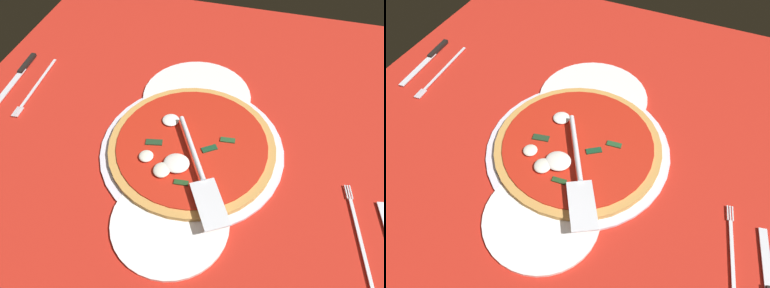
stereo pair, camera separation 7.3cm
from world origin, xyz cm
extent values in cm
cube|color=red|center=(0.00, 0.00, -0.40)|extent=(111.94, 111.94, 0.80)
cube|color=silver|center=(-32.92, 13.17, 0.05)|extent=(6.58, 6.58, 0.10)
cube|color=silver|center=(-26.34, -6.58, 0.05)|extent=(6.58, 6.58, 0.10)
cube|color=silver|center=(-26.34, 6.58, 0.05)|extent=(6.58, 6.58, 0.10)
cube|color=silver|center=(-26.34, 19.75, 0.05)|extent=(6.58, 6.58, 0.10)
cube|color=silver|center=(-19.75, -26.34, 0.05)|extent=(6.58, 6.58, 0.10)
cube|color=silver|center=(-19.75, -13.17, 0.05)|extent=(6.58, 6.58, 0.10)
cube|color=silver|center=(-19.75, 0.00, 0.05)|extent=(6.58, 6.58, 0.10)
cube|color=silver|center=(-19.75, 13.17, 0.05)|extent=(6.58, 6.58, 0.10)
cube|color=silver|center=(-19.75, 26.34, 0.05)|extent=(6.58, 6.58, 0.10)
cube|color=silver|center=(-13.17, -32.92, 0.05)|extent=(6.58, 6.58, 0.10)
cube|color=silver|center=(-13.17, -19.75, 0.05)|extent=(6.58, 6.58, 0.10)
cube|color=silver|center=(-13.17, -6.58, 0.05)|extent=(6.58, 6.58, 0.10)
cube|color=silver|center=(-13.17, 6.58, 0.05)|extent=(6.58, 6.58, 0.10)
cube|color=silver|center=(-13.17, 19.75, 0.05)|extent=(6.58, 6.58, 0.10)
cube|color=silver|center=(-13.17, 32.92, 0.05)|extent=(6.58, 6.58, 0.10)
cube|color=silver|center=(-6.58, -26.34, 0.05)|extent=(6.58, 6.58, 0.10)
cube|color=silver|center=(-6.58, -13.17, 0.05)|extent=(6.58, 6.58, 0.10)
cube|color=silver|center=(-6.58, 0.00, 0.05)|extent=(6.58, 6.58, 0.10)
cube|color=silver|center=(-6.58, 13.17, 0.05)|extent=(6.58, 6.58, 0.10)
cube|color=silver|center=(-6.58, 26.34, 0.05)|extent=(6.58, 6.58, 0.10)
cube|color=silver|center=(-6.58, 39.51, 0.05)|extent=(6.58, 6.58, 0.10)
cube|color=silver|center=(0.00, -32.92, 0.05)|extent=(6.58, 6.58, 0.10)
cube|color=silver|center=(0.00, -19.75, 0.05)|extent=(6.58, 6.58, 0.10)
cube|color=silver|center=(0.00, -6.58, 0.05)|extent=(6.58, 6.58, 0.10)
cube|color=silver|center=(0.00, 6.58, 0.05)|extent=(6.58, 6.58, 0.10)
cube|color=silver|center=(0.00, 19.75, 0.05)|extent=(6.58, 6.58, 0.10)
cube|color=silver|center=(0.00, 32.92, 0.05)|extent=(6.58, 6.58, 0.10)
cube|color=silver|center=(0.00, 46.09, 0.05)|extent=(6.58, 6.58, 0.10)
cube|color=silver|center=(6.58, -26.34, 0.05)|extent=(6.58, 6.58, 0.10)
cube|color=silver|center=(6.58, -13.17, 0.05)|extent=(6.58, 6.58, 0.10)
cube|color=silver|center=(6.58, 0.00, 0.05)|extent=(6.58, 6.58, 0.10)
cube|color=silver|center=(6.58, 13.17, 0.05)|extent=(6.58, 6.58, 0.10)
cube|color=silver|center=(6.58, 26.34, 0.05)|extent=(6.58, 6.58, 0.10)
cube|color=silver|center=(6.58, 39.51, 0.05)|extent=(6.58, 6.58, 0.10)
cube|color=silver|center=(6.58, 52.68, 0.05)|extent=(6.58, 6.58, 0.10)
cube|color=silver|center=(13.17, -32.92, 0.05)|extent=(6.58, 6.58, 0.10)
cube|color=silver|center=(13.17, -19.75, 0.05)|extent=(6.58, 6.58, 0.10)
cube|color=silver|center=(13.17, -6.58, 0.05)|extent=(6.58, 6.58, 0.10)
cube|color=silver|center=(13.17, 6.58, 0.05)|extent=(6.58, 6.58, 0.10)
cube|color=silver|center=(13.17, 19.75, 0.05)|extent=(6.58, 6.58, 0.10)
cube|color=silver|center=(13.17, 32.92, 0.05)|extent=(6.58, 6.58, 0.10)
cube|color=silver|center=(13.17, 46.09, 0.05)|extent=(6.58, 6.58, 0.10)
cube|color=silver|center=(19.75, -26.34, 0.05)|extent=(6.58, 6.58, 0.10)
cube|color=silver|center=(19.75, -13.17, 0.05)|extent=(6.58, 6.58, 0.10)
cube|color=silver|center=(19.75, 0.00, 0.05)|extent=(6.58, 6.58, 0.10)
cube|color=silver|center=(19.75, 13.17, 0.05)|extent=(6.58, 6.58, 0.10)
cube|color=silver|center=(19.75, 26.34, 0.05)|extent=(6.58, 6.58, 0.10)
cube|color=silver|center=(19.75, 39.51, 0.05)|extent=(6.58, 6.58, 0.10)
cube|color=silver|center=(19.75, 52.68, 0.05)|extent=(6.58, 6.58, 0.10)
cube|color=silver|center=(26.34, -32.92, 0.05)|extent=(6.58, 6.58, 0.10)
cube|color=silver|center=(26.34, -19.75, 0.05)|extent=(6.58, 6.58, 0.10)
cube|color=silver|center=(26.34, -6.58, 0.05)|extent=(6.58, 6.58, 0.10)
cube|color=silver|center=(26.34, 6.58, 0.05)|extent=(6.58, 6.58, 0.10)
cube|color=silver|center=(26.34, 19.75, 0.05)|extent=(6.58, 6.58, 0.10)
cube|color=silver|center=(26.34, 32.92, 0.05)|extent=(6.58, 6.58, 0.10)
cube|color=silver|center=(26.34, 46.09, 0.05)|extent=(6.58, 6.58, 0.10)
cube|color=silver|center=(32.92, -26.34, 0.05)|extent=(6.58, 6.58, 0.10)
cube|color=silver|center=(32.92, -13.17, 0.05)|extent=(6.58, 6.58, 0.10)
cube|color=silver|center=(32.92, 0.00, 0.05)|extent=(6.58, 6.58, 0.10)
cube|color=silver|center=(32.92, 13.17, 0.05)|extent=(6.58, 6.58, 0.10)
cube|color=silver|center=(32.92, 26.34, 0.05)|extent=(6.58, 6.58, 0.10)
cube|color=silver|center=(32.92, 39.51, 0.05)|extent=(6.58, 6.58, 0.10)
cube|color=silver|center=(32.92, 52.68, 0.05)|extent=(6.58, 6.58, 0.10)
cube|color=silver|center=(39.51, -32.92, 0.05)|extent=(6.58, 6.58, 0.10)
cube|color=silver|center=(39.51, -19.75, 0.05)|extent=(6.58, 6.58, 0.10)
cube|color=silver|center=(39.51, -6.58, 0.05)|extent=(6.58, 6.58, 0.10)
cube|color=silver|center=(39.51, 6.58, 0.05)|extent=(6.58, 6.58, 0.10)
cube|color=silver|center=(39.51, 19.75, 0.05)|extent=(6.58, 6.58, 0.10)
cube|color=silver|center=(39.51, 32.92, 0.05)|extent=(6.58, 6.58, 0.10)
cube|color=silver|center=(39.51, 46.09, 0.05)|extent=(6.58, 6.58, 0.10)
cube|color=silver|center=(46.09, -26.34, 0.05)|extent=(6.58, 6.58, 0.10)
cube|color=silver|center=(46.09, -13.17, 0.05)|extent=(6.58, 6.58, 0.10)
cube|color=silver|center=(46.09, 0.00, 0.05)|extent=(6.58, 6.58, 0.10)
cube|color=silver|center=(46.09, 13.17, 0.05)|extent=(6.58, 6.58, 0.10)
cube|color=silver|center=(46.09, 26.34, 0.05)|extent=(6.58, 6.58, 0.10)
cube|color=silver|center=(46.09, 39.51, 0.05)|extent=(6.58, 6.58, 0.10)
cube|color=silver|center=(52.68, -19.75, 0.05)|extent=(6.58, 6.58, 0.10)
cube|color=silver|center=(52.68, -6.58, 0.05)|extent=(6.58, 6.58, 0.10)
cube|color=silver|center=(52.68, 6.58, 0.05)|extent=(6.58, 6.58, 0.10)
cube|color=silver|center=(52.68, 19.75, 0.05)|extent=(6.58, 6.58, 0.10)
cylinder|color=silver|center=(-2.44, 0.58, 0.56)|extent=(37.65, 37.65, 0.91)
cylinder|color=white|center=(-19.62, -0.25, 0.60)|extent=(21.12, 21.12, 1.00)
cylinder|color=white|center=(12.98, 3.54, 0.60)|extent=(25.17, 25.17, 1.00)
cylinder|color=#CA9046|center=(-2.44, 0.58, 1.56)|extent=(34.10, 34.10, 1.10)
cylinder|color=red|center=(-2.44, 0.58, 2.26)|extent=(30.81, 30.81, 0.30)
ellipsoid|color=white|center=(2.16, 6.49, 2.82)|extent=(3.53, 3.60, 0.82)
ellipsoid|color=white|center=(-8.65, 2.00, 3.04)|extent=(4.66, 5.06, 1.26)
ellipsoid|color=silver|center=(-8.43, 8.26, 2.90)|extent=(2.92, 2.86, 0.97)
ellipsoid|color=silver|center=(-10.84, 4.26, 2.97)|extent=(3.54, 3.30, 1.10)
cube|color=#20421E|center=(-12.39, 0.42, 2.56)|extent=(1.30, 2.84, 0.30)
cube|color=#1F3A21|center=(-4.43, 8.03, 2.56)|extent=(2.08, 3.59, 0.30)
cube|color=#143F24|center=(-3.15, -3.20, 2.56)|extent=(2.83, 3.31, 0.30)
cube|color=#224C28|center=(-0.16, -6.32, 2.56)|extent=(1.50, 3.11, 0.30)
cube|color=silver|center=(-16.09, -6.25, 3.83)|extent=(10.85, 8.98, 0.30)
cylinder|color=silver|center=(-4.85, 0.30, 4.18)|extent=(14.48, 9.01, 1.00)
cube|color=silver|center=(-14.86, -35.20, 0.40)|extent=(19.55, 15.13, 0.60)
cube|color=silver|center=(-15.38, -32.55, 0.83)|extent=(17.52, 4.00, 0.25)
cube|color=silver|center=(-5.12, -30.99, 0.83)|extent=(2.99, 0.79, 0.25)
cube|color=silver|center=(-5.20, -30.56, 0.83)|extent=(2.99, 0.79, 0.25)
cube|color=silver|center=(-5.29, -30.12, 0.83)|extent=(2.99, 0.79, 0.25)
cube|color=silver|center=(-11.83, -37.35, 0.83)|extent=(12.01, 3.68, 0.25)
cube|color=white|center=(7.68, 45.00, 0.40)|extent=(21.41, 14.96, 0.60)
cube|color=silver|center=(7.88, 41.94, 0.83)|extent=(17.90, 1.75, 0.25)
cube|color=silver|center=(-2.59, 41.92, 0.83)|extent=(3.01, 0.41, 0.25)
cube|color=silver|center=(-2.56, 41.48, 0.83)|extent=(3.01, 0.41, 0.25)
cube|color=silver|center=(-2.53, 41.05, 0.83)|extent=(3.01, 0.41, 0.25)
cube|color=silver|center=(-2.51, 40.61, 0.83)|extent=(3.01, 0.41, 0.25)
cube|color=black|center=(13.29, 48.45, 1.10)|extent=(7.82, 1.70, 0.80)
cube|color=silver|center=(4.58, 47.88, 0.83)|extent=(13.64, 2.27, 0.25)
camera|label=1|loc=(-47.42, -11.49, 58.10)|focal=33.47mm
camera|label=2|loc=(-44.99, -18.35, 58.10)|focal=33.47mm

